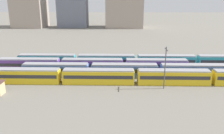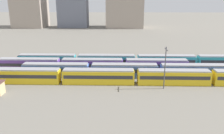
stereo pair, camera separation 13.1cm
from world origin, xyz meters
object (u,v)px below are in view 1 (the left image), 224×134
object	(u,v)px
train_track_3	(166,61)
catenary_pole_2	(165,66)
train_track_2	(92,65)
train_track_0	(136,76)

from	to	relation	value
train_track_3	catenary_pole_2	world-z (taller)	catenary_pole_2
train_track_2	train_track_3	size ratio (longest dim) A/B	0.60
train_track_0	catenary_pole_2	world-z (taller)	catenary_pole_2
train_track_3	train_track_0	bearing A→B (deg)	-124.42
catenary_pole_2	train_track_0	bearing A→B (deg)	153.41
train_track_0	train_track_2	bearing A→B (deg)	139.41
train_track_0	catenary_pole_2	bearing A→B (deg)	-26.59
train_track_0	catenary_pole_2	distance (m)	8.16
train_track_0	catenary_pole_2	size ratio (longest dim) A/B	7.29
catenary_pole_2	train_track_3	bearing A→B (deg)	77.38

